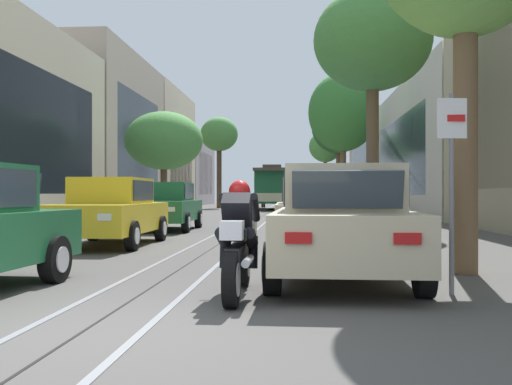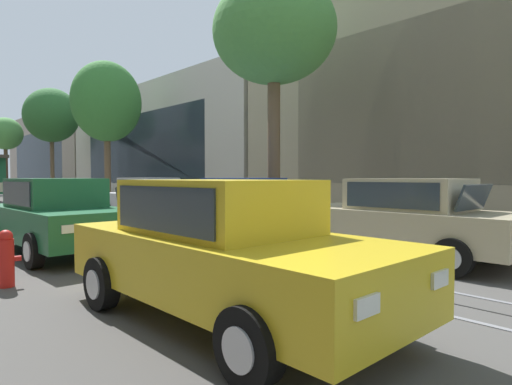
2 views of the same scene
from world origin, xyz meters
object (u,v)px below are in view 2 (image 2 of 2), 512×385
object	(u,v)px
parked_car_green_mid_left	(57,215)
pedestrian_on_left_pavement	(108,189)
parked_car_yellow_second_left	(225,249)
parked_car_silver_fourth_right	(147,198)
street_tree_kerb_right_far	(5,134)
parked_car_beige_second_right	(404,218)
parked_car_blue_mid_right	(240,205)
street_tree_kerb_right_second	(274,33)
street_tree_kerb_right_fourth	(51,116)
fire_hydrant	(6,258)
street_tree_kerb_right_mid	(107,102)

from	to	relation	value
parked_car_green_mid_left	pedestrian_on_left_pavement	xyz separation A→B (m)	(7.61, 14.92, 0.08)
parked_car_yellow_second_left	pedestrian_on_left_pavement	xyz separation A→B (m)	(7.63, 20.64, 0.08)
parked_car_silver_fourth_right	street_tree_kerb_right_far	bearing A→B (deg)	86.21
parked_car_beige_second_right	parked_car_blue_mid_right	bearing A→B (deg)	88.53
parked_car_beige_second_right	parked_car_silver_fourth_right	world-z (taller)	same
street_tree_kerb_right_second	pedestrian_on_left_pavement	size ratio (longest dim) A/B	5.08
parked_car_green_mid_left	street_tree_kerb_right_fourth	distance (m)	25.46
street_tree_kerb_right_fourth	fire_hydrant	distance (m)	28.27
parked_car_beige_second_right	street_tree_kerb_right_mid	world-z (taller)	street_tree_kerb_right_mid
parked_car_beige_second_right	parked_car_yellow_second_left	bearing A→B (deg)	-175.34
parked_car_blue_mid_right	parked_car_silver_fourth_right	distance (m)	5.52
parked_car_blue_mid_right	parked_car_yellow_second_left	bearing A→B (deg)	-131.90
pedestrian_on_left_pavement	parked_car_beige_second_right	bearing A→B (deg)	-98.05
parked_car_beige_second_right	street_tree_kerb_right_fourth	distance (m)	29.73
street_tree_kerb_right_second	street_tree_kerb_right_mid	size ratio (longest dim) A/B	1.01
parked_car_yellow_second_left	parked_car_green_mid_left	size ratio (longest dim) A/B	1.00
street_tree_kerb_right_fourth	fire_hydrant	xyz separation A→B (m)	(-8.80, -26.26, -5.66)
street_tree_kerb_right_fourth	parked_car_beige_second_right	bearing A→B (deg)	-95.00
street_tree_kerb_right_fourth	parked_car_silver_fourth_right	bearing A→B (deg)	-97.30
parked_car_beige_second_right	street_tree_kerb_right_far	size ratio (longest dim) A/B	0.61
parked_car_blue_mid_right	parked_car_silver_fourth_right	world-z (taller)	same
parked_car_yellow_second_left	street_tree_kerb_right_far	world-z (taller)	street_tree_kerb_right_far
parked_car_green_mid_left	parked_car_blue_mid_right	bearing A→B (deg)	-3.06
fire_hydrant	street_tree_kerb_right_second	bearing A→B (deg)	18.44
parked_car_silver_fourth_right	street_tree_kerb_right_second	distance (m)	7.58
parked_car_blue_mid_right	street_tree_kerb_right_second	size ratio (longest dim) A/B	0.55
parked_car_green_mid_left	street_tree_kerb_right_far	bearing A→B (deg)	79.07
street_tree_kerb_right_second	street_tree_kerb_right_mid	distance (m)	12.84
street_tree_kerb_right_mid	parked_car_silver_fourth_right	bearing A→B (deg)	-103.69
street_tree_kerb_right_fourth	fire_hydrant	world-z (taller)	street_tree_kerb_right_fourth
parked_car_silver_fourth_right	parked_car_beige_second_right	bearing A→B (deg)	-90.92
parked_car_beige_second_right	parked_car_silver_fourth_right	bearing A→B (deg)	89.08
street_tree_kerb_right_mid	fire_hydrant	distance (m)	18.45
parked_car_blue_mid_right	street_tree_kerb_right_second	distance (m)	5.79
parked_car_blue_mid_right	parked_car_beige_second_right	bearing A→B (deg)	-91.47
parked_car_yellow_second_left	fire_hydrant	world-z (taller)	parked_car_yellow_second_left
parked_car_green_mid_left	fire_hydrant	size ratio (longest dim) A/B	5.23
street_tree_kerb_right_mid	fire_hydrant	bearing A→B (deg)	-118.14
parked_car_silver_fourth_right	street_tree_kerb_right_fourth	distance (m)	19.44
parked_car_silver_fourth_right	street_tree_kerb_right_mid	size ratio (longest dim) A/B	0.56
parked_car_yellow_second_left	parked_car_silver_fourth_right	bearing A→B (deg)	65.78
street_tree_kerb_right_far	pedestrian_on_left_pavement	size ratio (longest dim) A/B	4.55
street_tree_kerb_right_second	pedestrian_on_left_pavement	distance (m)	15.57
parked_car_yellow_second_left	parked_car_beige_second_right	size ratio (longest dim) A/B	1.00
parked_car_beige_second_right	street_tree_kerb_right_mid	bearing A→B (deg)	83.54
parked_car_beige_second_right	street_tree_kerb_right_far	xyz separation A→B (m)	(2.21, 41.33, 4.79)
parked_car_blue_mid_right	street_tree_kerb_right_far	xyz separation A→B (m)	(2.08, 36.26, 4.79)
street_tree_kerb_right_fourth	street_tree_kerb_right_second	bearing A→B (deg)	-91.17
parked_car_blue_mid_right	street_tree_kerb_right_fourth	distance (m)	24.77
parked_car_beige_second_right	fire_hydrant	xyz separation A→B (m)	(-6.25, 2.88, -0.38)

